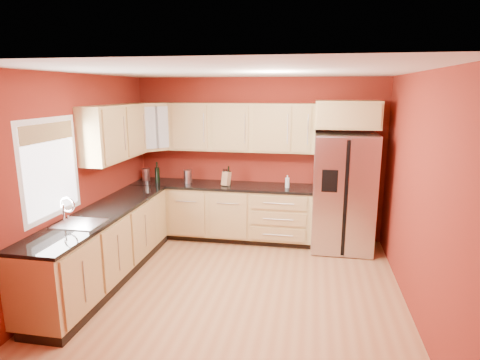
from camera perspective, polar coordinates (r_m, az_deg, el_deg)
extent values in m
plane|color=#A86941|center=(5.10, -0.73, -15.41)|extent=(4.00, 4.00, 0.00)
plane|color=silver|center=(4.50, -0.82, 15.23)|extent=(4.00, 4.00, 0.00)
cube|color=maroon|center=(6.56, 2.60, 3.02)|extent=(4.00, 0.04, 2.60)
cube|color=maroon|center=(2.79, -8.85, -10.70)|extent=(4.00, 0.04, 2.60)
cube|color=maroon|center=(5.38, -22.18, -0.07)|extent=(0.04, 4.00, 2.60)
cube|color=maroon|center=(4.69, 24.01, -2.02)|extent=(0.04, 4.00, 2.60)
cube|color=tan|center=(6.57, -2.61, -4.68)|extent=(2.90, 0.60, 0.88)
cube|color=tan|center=(5.47, -18.73, -9.02)|extent=(0.60, 2.80, 0.88)
cube|color=black|center=(6.44, -2.67, -0.79)|extent=(2.90, 0.62, 0.04)
cube|color=black|center=(5.32, -18.99, -4.42)|extent=(0.62, 2.80, 0.04)
cube|color=tan|center=(6.37, 0.19, 7.51)|extent=(2.30, 0.33, 0.75)
cube|color=tan|center=(5.83, -17.44, 6.45)|extent=(0.33, 1.35, 0.75)
cube|color=tan|center=(6.62, -12.37, 7.41)|extent=(0.67, 0.67, 0.75)
cube|color=tan|center=(6.14, 15.01, 8.99)|extent=(0.92, 0.60, 0.40)
cube|color=silver|center=(6.24, 14.46, -1.73)|extent=(0.90, 0.75, 1.78)
cube|color=white|center=(4.91, -25.31, 1.49)|extent=(0.03, 0.90, 1.00)
cylinder|color=silver|center=(6.57, -7.44, 0.52)|extent=(0.16, 0.16, 0.22)
cylinder|color=silver|center=(6.87, -13.22, 0.78)|extent=(0.16, 0.16, 0.21)
cube|color=#AA7C52|center=(6.34, -1.98, 0.21)|extent=(0.14, 0.14, 0.22)
cylinder|color=silver|center=(6.24, 6.74, -0.21)|extent=(0.08, 0.08, 0.20)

